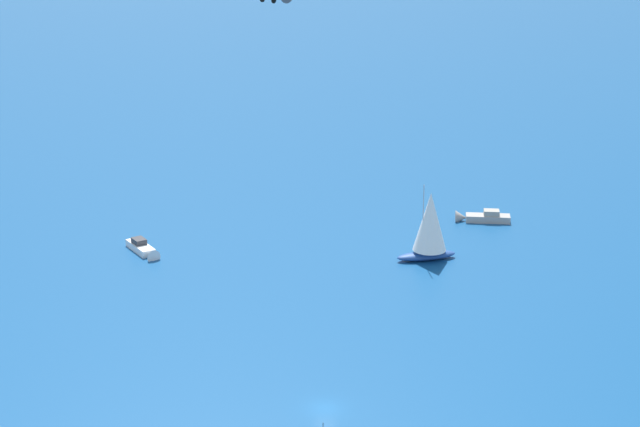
% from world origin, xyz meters
% --- Properties ---
extents(ground_plane, '(2000.00, 2000.00, 0.00)m').
position_xyz_m(ground_plane, '(0.00, 0.00, 0.00)').
color(ground_plane, navy).
extents(motorboat_far_port, '(3.01, 10.05, 2.89)m').
position_xyz_m(motorboat_far_port, '(-73.79, 18.23, 0.78)').
color(motorboat_far_port, '#9E9993').
rests_on(motorboat_far_port, ground_plane).
extents(sailboat_inshore, '(7.29, 10.46, 13.09)m').
position_xyz_m(sailboat_inshore, '(-52.99, 9.90, 5.98)').
color(sailboat_inshore, '#23478C').
rests_on(sailboat_inshore, ground_plane).
extents(motorboat_trailing, '(8.48, 7.76, 2.66)m').
position_xyz_m(motorboat_trailing, '(-48.91, -37.98, 0.72)').
color(motorboat_trailing, white).
rests_on(motorboat_trailing, ground_plane).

